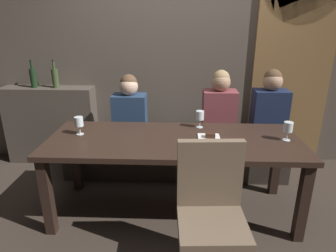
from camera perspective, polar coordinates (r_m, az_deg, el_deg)
The scene contains 16 objects.
ground at distance 2.94m, azimuth 1.08°, elevation -15.90°, with size 9.00×9.00×0.00m, color #382D26.
back_wall_tiled at distance 3.61m, azimuth 1.72°, elevation 16.45°, with size 6.00×0.12×3.00m, color brown.
arched_door at distance 3.78m, azimuth 23.18°, elevation 13.02°, with size 0.90×0.05×2.55m.
back_counter at distance 3.97m, azimuth -21.44°, elevation 0.27°, with size 1.10×0.28×0.95m, color #494138.
dining_table at distance 2.61m, azimuth 1.17°, elevation -4.19°, with size 2.20×0.84×0.74m.
banquette_bench at distance 3.42m, azimuth 1.38°, elevation -5.89°, with size 2.50×0.44×0.45m.
chair_near_side at distance 2.03m, azimuth 8.31°, elevation -15.02°, with size 0.46×0.46×0.98m.
diner_redhead at distance 3.25m, azimuth -7.40°, elevation 3.19°, with size 0.36×0.24×0.73m.
diner_bearded at distance 3.25m, azimuth 9.90°, elevation 3.50°, with size 0.36×0.24×0.77m.
diner_far_end at distance 3.35m, azimuth 19.01°, elevation 3.31°, with size 0.36×0.24×0.79m.
wine_bottle_dark_red at distance 3.88m, azimuth -24.56°, elevation 8.54°, with size 0.08×0.08×0.33m.
wine_bottle_pale_label at distance 3.77m, azimuth -20.95°, elevation 8.74°, with size 0.08×0.08×0.33m.
wine_glass_end_left at distance 2.69m, azimuth 22.16°, elevation -0.33°, with size 0.08×0.08×0.16m.
wine_glass_center_front at distance 2.74m, azimuth -16.81°, elevation 0.74°, with size 0.08×0.08×0.16m.
wine_glass_center_back at distance 2.81m, azimuth 6.19°, elevation 1.98°, with size 0.08×0.08×0.16m.
dessert_plate at distance 2.59m, azimuth 8.00°, elevation -2.08°, with size 0.19×0.19×0.05m.
Camera 1 is at (0.05, -2.38, 1.72)m, focal length 31.58 mm.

